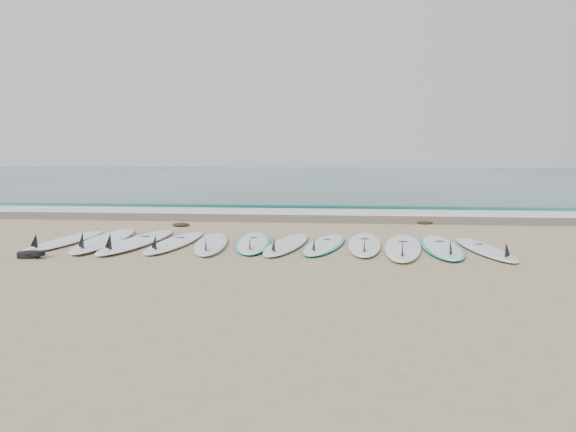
# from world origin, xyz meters

# --- Properties ---
(ground) EXTENTS (120.00, 120.00, 0.00)m
(ground) POSITION_xyz_m (0.00, 0.00, 0.00)
(ground) COLOR tan
(ocean) EXTENTS (120.00, 55.00, 0.03)m
(ocean) POSITION_xyz_m (0.00, 32.50, 0.01)
(ocean) COLOR #1E5655
(ocean) RESTS_ON ground
(wet_sand_band) EXTENTS (120.00, 1.80, 0.01)m
(wet_sand_band) POSITION_xyz_m (0.00, 4.10, 0.01)
(wet_sand_band) COLOR brown
(wet_sand_band) RESTS_ON ground
(foam_band) EXTENTS (120.00, 1.40, 0.04)m
(foam_band) POSITION_xyz_m (0.00, 5.50, 0.02)
(foam_band) COLOR silver
(foam_band) RESTS_ON ground
(wave_crest) EXTENTS (120.00, 1.00, 0.10)m
(wave_crest) POSITION_xyz_m (0.00, 7.00, 0.05)
(wave_crest) COLOR #1E5655
(wave_crest) RESTS_ON ground
(surfboard_0) EXTENTS (0.59, 2.46, 0.31)m
(surfboard_0) POSITION_xyz_m (-3.45, -0.11, 0.05)
(surfboard_0) COLOR white
(surfboard_0) RESTS_ON ground
(surfboard_1) EXTENTS (0.88, 2.90, 0.37)m
(surfboard_1) POSITION_xyz_m (-2.80, -0.02, 0.06)
(surfboard_1) COLOR white
(surfboard_1) RESTS_ON ground
(surfboard_2) EXTENTS (0.72, 2.81, 0.36)m
(surfboard_2) POSITION_xyz_m (-2.20, -0.09, 0.06)
(surfboard_2) COLOR white
(surfboard_2) RESTS_ON ground
(surfboard_3) EXTENTS (0.61, 2.51, 0.32)m
(surfboard_3) POSITION_xyz_m (-1.56, -0.06, 0.06)
(surfboard_3) COLOR white
(surfboard_3) RESTS_ON ground
(surfboard_4) EXTENTS (0.88, 2.50, 0.31)m
(surfboard_4) POSITION_xyz_m (-0.93, -0.11, 0.05)
(surfboard_4) COLOR white
(surfboard_4) RESTS_ON ground
(surfboard_5) EXTENTS (0.86, 2.46, 0.31)m
(surfboard_5) POSITION_xyz_m (-0.27, 0.10, 0.05)
(surfboard_5) COLOR white
(surfboard_5) RESTS_ON ground
(surfboard_6) EXTENTS (0.79, 2.50, 0.31)m
(surfboard_6) POSITION_xyz_m (0.30, -0.05, 0.05)
(surfboard_6) COLOR silver
(surfboard_6) RESTS_ON ground
(surfboard_7) EXTENTS (0.89, 2.40, 0.30)m
(surfboard_7) POSITION_xyz_m (0.91, 0.06, 0.04)
(surfboard_7) COLOR white
(surfboard_7) RESTS_ON ground
(surfboard_8) EXTENTS (0.61, 2.58, 0.33)m
(surfboard_8) POSITION_xyz_m (1.56, 0.10, 0.06)
(surfboard_8) COLOR white
(surfboard_8) RESTS_ON ground
(surfboard_9) EXTENTS (0.84, 2.75, 0.35)m
(surfboard_9) POSITION_xyz_m (2.15, -0.20, 0.06)
(surfboard_9) COLOR white
(surfboard_9) RESTS_ON ground
(surfboard_10) EXTENTS (0.68, 2.57, 0.32)m
(surfboard_10) POSITION_xyz_m (2.77, -0.01, 0.05)
(surfboard_10) COLOR white
(surfboard_10) RESTS_ON ground
(surfboard_11) EXTENTS (0.76, 2.37, 0.30)m
(surfboard_11) POSITION_xyz_m (3.40, -0.21, 0.05)
(surfboard_11) COLOR white
(surfboard_11) RESTS_ON ground
(seaweed_near) EXTENTS (0.37, 0.29, 0.07)m
(seaweed_near) POSITION_xyz_m (-2.19, 2.38, 0.04)
(seaweed_near) COLOR black
(seaweed_near) RESTS_ON ground
(seaweed_far) EXTENTS (0.34, 0.27, 0.07)m
(seaweed_far) POSITION_xyz_m (2.95, 3.29, 0.03)
(seaweed_far) COLOR black
(seaweed_far) RESTS_ON ground
(leash_coil) EXTENTS (0.46, 0.36, 0.11)m
(leash_coil) POSITION_xyz_m (-3.29, -1.38, 0.05)
(leash_coil) COLOR black
(leash_coil) RESTS_ON ground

